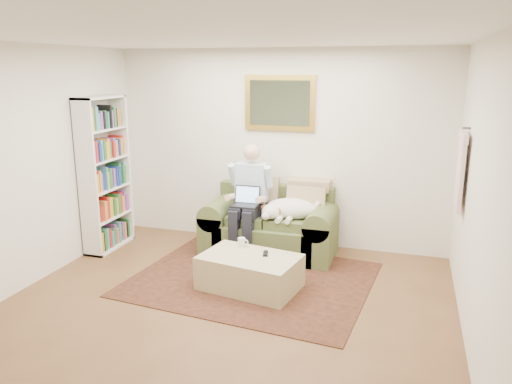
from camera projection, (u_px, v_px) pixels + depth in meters
The scene contains 12 objects.
room_shell at pixel (220, 183), 4.66m from camera, with size 4.51×5.00×2.61m.
rug at pixel (252, 279), 5.69m from camera, with size 2.60×2.08×0.01m, color black.
sofa at pixel (270, 231), 6.46m from camera, with size 1.68×0.85×1.01m.
seated_man at pixel (248, 202), 6.29m from camera, with size 0.55×0.79×1.41m, color #8CB7D8, non-canonical shape.
laptop at pixel (246, 200), 6.22m from camera, with size 0.33×0.26×0.24m.
sleeping_dog at pixel (291, 209), 6.21m from camera, with size 0.69×0.43×0.26m, color white, non-canonical shape.
ottoman at pixel (250, 272), 5.42m from camera, with size 1.03×0.66×0.38m, color tan.
coffee_mug at pixel (241, 242), 5.65m from camera, with size 0.08×0.08×0.10m, color white.
tv_remote at pixel (266, 253), 5.42m from camera, with size 0.05×0.15×0.02m, color black.
bookshelf at pixel (105, 174), 6.49m from camera, with size 0.28×0.80×2.00m, color white, non-canonical shape.
wall_mirror at pixel (280, 103), 6.47m from camera, with size 0.94×0.04×0.72m.
hanging_shirt at pixel (461, 167), 5.17m from camera, with size 0.06×0.52×0.90m, color beige, non-canonical shape.
Camera 1 is at (1.67, -3.88, 2.35)m, focal length 35.00 mm.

